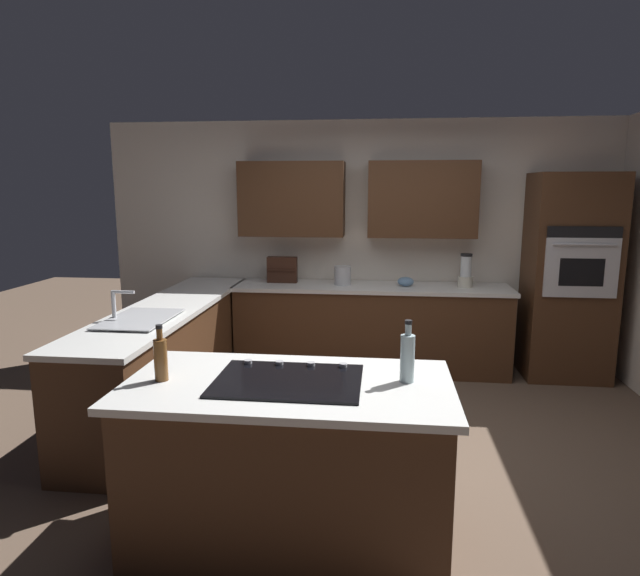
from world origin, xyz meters
TOP-DOWN VIEW (x-y plane):
  - ground_plane at (0.00, 0.00)m, footprint 14.00×14.00m
  - wall_back at (0.07, -2.04)m, footprint 6.00×0.44m
  - lower_cabinets_back at (0.10, -1.72)m, footprint 2.80×0.60m
  - countertop_back at (0.10, -1.72)m, footprint 2.84×0.64m
  - lower_cabinets_side at (1.82, -0.55)m, footprint 0.60×2.90m
  - countertop_side at (1.82, -0.55)m, footprint 0.64×2.94m
  - island_base at (0.47, 1.18)m, footprint 1.63×0.82m
  - island_top at (0.47, 1.18)m, footprint 1.71×0.90m
  - wall_oven at (-1.85, -1.72)m, footprint 0.80×0.66m
  - sink_unit at (1.83, 0.01)m, footprint 0.46×0.70m
  - cooktop at (0.47, 1.18)m, footprint 0.76×0.56m
  - blender at (-0.85, -1.73)m, footprint 0.15×0.15m
  - mixing_bowl at (-0.25, -1.73)m, footprint 0.17×0.17m
  - spice_rack at (1.05, -1.80)m, footprint 0.32×0.11m
  - kettle at (0.40, -1.73)m, footprint 0.18×0.18m
  - oil_bottle at (1.13, 1.24)m, footprint 0.07×0.07m
  - second_bottle at (-0.14, 1.11)m, footprint 0.07×0.07m

SIDE VIEW (x-z plane):
  - ground_plane at x=0.00m, z-range 0.00..0.00m
  - lower_cabinets_back at x=0.10m, z-range 0.00..0.86m
  - lower_cabinets_side at x=1.82m, z-range 0.00..0.86m
  - island_base at x=0.47m, z-range 0.00..0.86m
  - countertop_back at x=0.10m, z-range 0.86..0.90m
  - countertop_side at x=1.82m, z-range 0.86..0.90m
  - island_top at x=0.47m, z-range 0.86..0.90m
  - cooktop at x=0.47m, z-range 0.89..0.92m
  - sink_unit at x=1.83m, z-range 0.80..1.03m
  - mixing_bowl at x=-0.25m, z-range 0.90..0.99m
  - kettle at x=0.40m, z-range 0.90..1.10m
  - oil_bottle at x=1.13m, z-range 0.87..1.17m
  - wall_oven at x=-1.85m, z-range 0.00..2.04m
  - second_bottle at x=-0.14m, z-range 0.87..1.20m
  - spice_rack at x=1.05m, z-range 0.90..1.17m
  - blender at x=-0.85m, z-range 0.88..1.22m
  - wall_back at x=0.07m, z-range 0.13..2.73m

